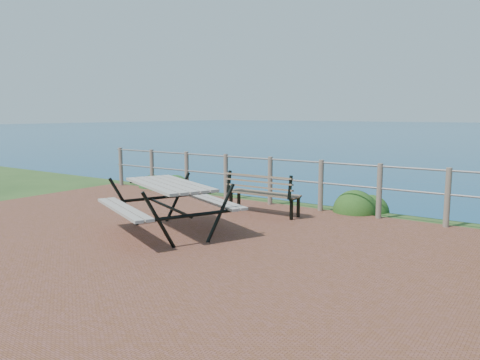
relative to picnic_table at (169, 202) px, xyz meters
The scene contains 6 objects.
ground 0.66m from the picnic_table, 78.30° to the right, with size 10.00×7.00×0.12m, color brown.
safety_railing 2.95m from the picnic_table, 88.37° to the left, with size 9.40×0.10×1.00m.
picnic_table is the anchor object (origin of this frame).
park_bench 2.11m from the picnic_table, 76.81° to the left, with size 1.43×0.37×0.81m.
shrub_lip_west 4.70m from the picnic_table, 135.72° to the left, with size 0.88×0.88×0.66m, color #1C4B1D.
shrub_lip_east 3.96m from the picnic_table, 60.29° to the left, with size 0.88×0.88×0.67m, color #1F4515.
Camera 1 is at (4.98, -4.92, 1.91)m, focal length 35.00 mm.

